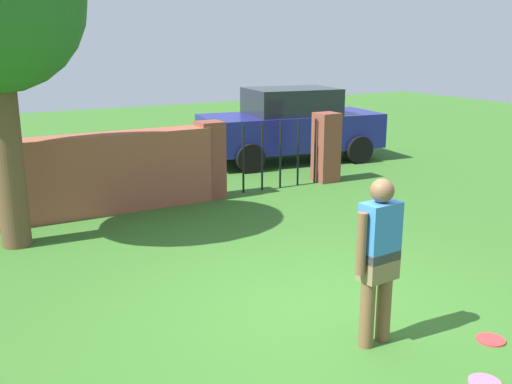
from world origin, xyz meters
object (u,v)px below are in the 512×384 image
(person, at_px, (379,255))
(frisbee_red, at_px, (491,340))
(car, at_px, (291,125))
(frisbee_pink, at_px, (485,382))

(person, height_order, frisbee_red, person)
(person, xyz_separation_m, car, (4.02, 7.75, -0.04))
(frisbee_pink, bearing_deg, frisbee_red, 36.01)
(person, bearing_deg, car, -122.03)
(car, height_order, frisbee_red, car)
(frisbee_pink, distance_m, frisbee_red, 0.80)
(frisbee_pink, height_order, frisbee_red, same)
(person, distance_m, car, 8.73)
(person, relative_size, frisbee_pink, 6.00)
(person, relative_size, car, 0.37)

